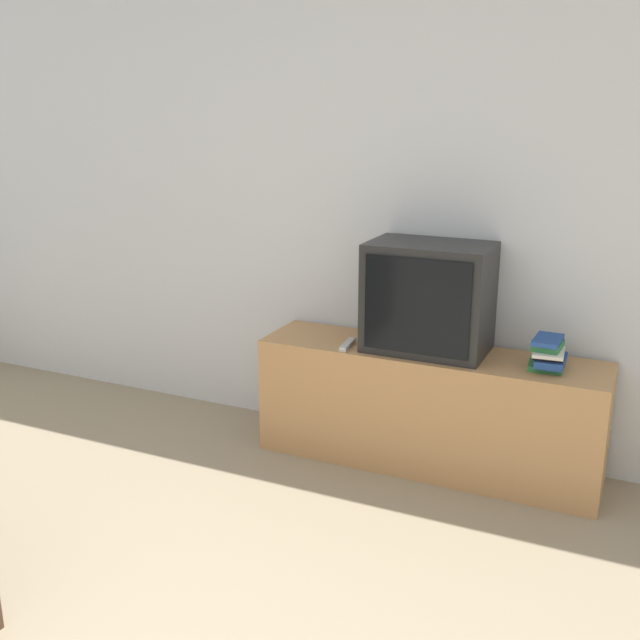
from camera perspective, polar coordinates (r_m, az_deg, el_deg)
name	(u,v)px	position (r m, az deg, el deg)	size (l,w,h in m)	color
wall_back	(336,200)	(4.06, 1.21, 9.12)	(9.00, 0.06, 2.60)	silver
tv_stand	(428,408)	(3.87, 8.22, -6.68)	(1.73, 0.42, 0.61)	tan
television	(428,297)	(3.71, 8.27, 1.71)	(0.59, 0.39, 0.54)	black
book_stack	(548,354)	(3.62, 17.01, -2.49)	(0.17, 0.23, 0.15)	#2D753D
remote_on_stand	(348,345)	(3.79, 2.11, -1.89)	(0.06, 0.18, 0.02)	#B7B7B7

